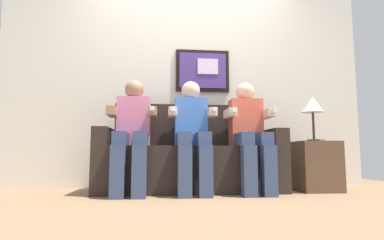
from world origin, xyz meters
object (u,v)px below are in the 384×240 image
(person_in_middle, at_px, (192,130))
(side_table_right, at_px, (315,166))
(person_on_left, at_px, (132,129))
(spare_remote_on_table, at_px, (323,140))
(table_lamp, at_px, (313,107))
(couch, at_px, (190,160))
(person_on_right, at_px, (249,130))

(person_in_middle, relative_size, side_table_right, 2.22)
(person_on_left, bearing_deg, spare_remote_on_table, -1.54)
(person_on_left, xyz_separation_m, person_in_middle, (0.57, -0.00, 0.00))
(person_on_left, height_order, table_lamp, person_on_left)
(couch, height_order, person_on_left, person_on_left)
(person_in_middle, relative_size, person_on_right, 1.00)
(table_lamp, bearing_deg, spare_remote_on_table, -63.60)
(person_on_left, xyz_separation_m, side_table_right, (1.84, 0.06, -0.36))
(person_on_left, xyz_separation_m, spare_remote_on_table, (1.87, -0.05, -0.10))
(person_in_middle, distance_m, table_lamp, 1.28)
(person_on_right, bearing_deg, person_on_left, 179.98)
(couch, distance_m, person_on_left, 0.66)
(table_lamp, bearing_deg, side_table_right, 60.44)
(couch, distance_m, person_in_middle, 0.34)
(spare_remote_on_table, bearing_deg, side_table_right, 108.25)
(person_on_right, distance_m, side_table_right, 0.79)
(person_on_right, distance_m, table_lamp, 0.74)
(table_lamp, bearing_deg, person_on_left, -178.63)
(person_on_left, bearing_deg, person_on_right, -0.02)
(couch, bearing_deg, spare_remote_on_table, -9.44)
(side_table_right, bearing_deg, person_in_middle, -177.22)
(person_on_right, bearing_deg, person_in_middle, 180.00)
(couch, bearing_deg, person_on_left, -163.64)
(side_table_right, xyz_separation_m, table_lamp, (-0.01, -0.02, 0.61))
(person_on_left, relative_size, spare_remote_on_table, 8.54)
(person_on_left, distance_m, spare_remote_on_table, 1.88)
(person_on_right, height_order, table_lamp, person_on_right)
(person_on_right, height_order, spare_remote_on_table, person_on_right)
(person_on_left, bearing_deg, side_table_right, 1.90)
(person_in_middle, bearing_deg, table_lamp, 2.01)
(person_in_middle, bearing_deg, person_on_right, 0.00)
(person_on_right, height_order, side_table_right, person_on_right)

